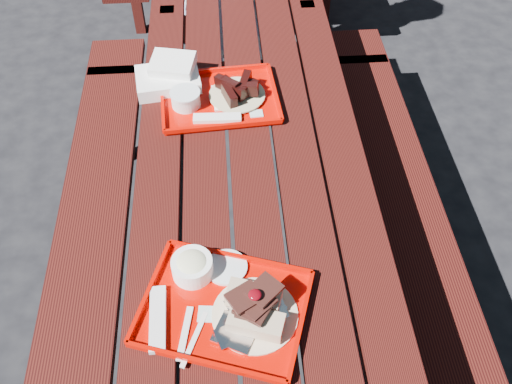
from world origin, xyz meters
TOP-DOWN VIEW (x-y plane):
  - ground at (0.00, 0.00)m, footprint 60.00×60.00m
  - picnic_table_near at (-0.00, 0.00)m, footprint 1.41×2.40m
  - near_tray at (-0.10, -0.47)m, footprint 0.49×0.44m
  - far_tray at (-0.10, 0.34)m, footprint 0.43×0.35m
  - white_cloth at (-0.27, 0.45)m, footprint 0.24×0.20m

SIDE VIEW (x-z plane):
  - ground at x=0.00m, z-range 0.00..0.00m
  - picnic_table_near at x=0.00m, z-range 0.19..0.94m
  - far_tray at x=-0.10m, z-range 0.74..0.81m
  - near_tray at x=-0.10m, z-range 0.72..0.85m
  - white_cloth at x=-0.27m, z-range 0.74..0.83m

